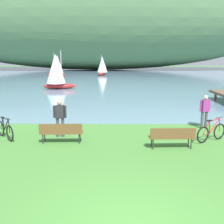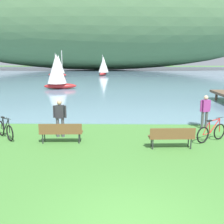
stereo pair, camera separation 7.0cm
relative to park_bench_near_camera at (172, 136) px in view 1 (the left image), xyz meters
name	(u,v)px [view 1 (the left image)]	position (x,y,z in m)	size (l,w,h in m)	color
bay_water	(117,74)	(-1.91, 43.81, -0.50)	(180.00, 80.00, 0.04)	#6B8EA8
distant_hillside	(96,16)	(-7.24, 62.70, 13.37)	(103.48, 28.00, 27.70)	#4C7047
park_bench_near_camera	(172,136)	(0.00, 0.00, 0.00)	(1.82, 0.56, 0.88)	brown
park_bench_further_along	(61,131)	(-4.56, 0.60, 0.00)	(1.82, 0.54, 0.88)	brown
bicycle_leaning_near_bench	(5,130)	(-7.20, 1.22, -0.12)	(1.26, 1.33, 1.01)	black
bicycle_beside_path	(211,132)	(1.92, 0.96, -0.12)	(1.55, 0.96, 1.01)	black
person_at_shoreline	(205,110)	(2.29, 3.06, 0.46)	(0.58, 0.33, 1.71)	#4C4C51
person_on_the_grass	(60,116)	(-4.77, 1.50, 0.46)	(0.61, 0.23, 1.71)	#4C4C51
sailboat_nearest_to_shore	(102,66)	(-4.77, 41.18, 1.34)	(2.41, 3.43, 3.88)	#B22323
sailboat_mid_bay	(56,71)	(-8.82, 19.27, 1.50)	(3.69, 2.42, 4.21)	#B22323
sailboat_toward_hillside	(57,66)	(-12.69, 37.67, 1.48)	(3.68, 2.57, 4.16)	#B22323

